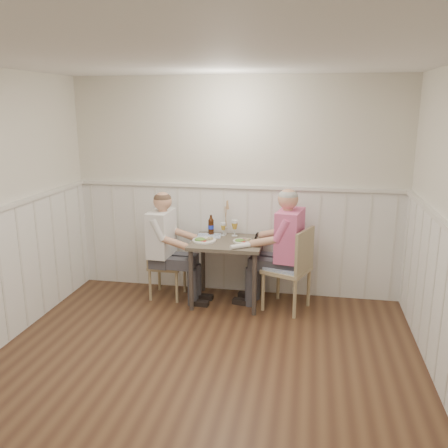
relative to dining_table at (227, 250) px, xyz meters
name	(u,v)px	position (x,y,z in m)	size (l,w,h in m)	color
ground_plane	(191,392)	(0.03, -1.84, -0.64)	(4.50, 4.50, 0.00)	#462B1C
room_shell	(188,209)	(0.03, -1.84, 0.88)	(4.04, 4.54, 2.60)	silver
wainscot	(209,282)	(0.03, -1.15, 0.05)	(4.00, 4.49, 1.34)	white
dining_table	(227,250)	(0.00, 0.00, 0.00)	(0.81, 0.70, 0.75)	#4E463D
chair_right	(292,266)	(0.75, -0.07, -0.12)	(0.59, 0.59, 0.96)	#9B8662
chair_left	(163,261)	(-0.79, 0.04, -0.20)	(0.39, 0.39, 0.82)	#9B8662
man_in_pink	(285,258)	(0.67, -0.02, -0.05)	(0.70, 0.50, 1.41)	#3F3F47
diner_cream	(165,255)	(-0.73, -0.05, -0.09)	(0.63, 0.44, 1.33)	#3F3F47
plate_man	(242,240)	(0.18, -0.01, 0.13)	(0.23, 0.23, 0.06)	white
plate_diner	(203,240)	(-0.27, -0.07, 0.13)	(0.27, 0.27, 0.07)	white
beer_glass_a	(235,225)	(0.05, 0.23, 0.24)	(0.08, 0.08, 0.19)	silver
beer_glass_b	(223,227)	(-0.09, 0.22, 0.21)	(0.06, 0.06, 0.15)	silver
beer_bottle	(211,226)	(-0.24, 0.25, 0.22)	(0.07, 0.07, 0.24)	#321809
rolled_napkin	(240,246)	(0.19, -0.26, 0.13)	(0.22, 0.17, 0.05)	white
grass_vase	(225,218)	(-0.08, 0.27, 0.31)	(0.05, 0.05, 0.44)	silver
gingham_mat	(209,236)	(-0.25, 0.17, 0.11)	(0.30, 0.26, 0.01)	#5171AD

